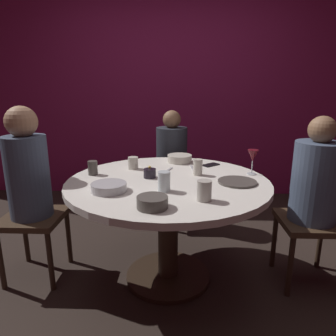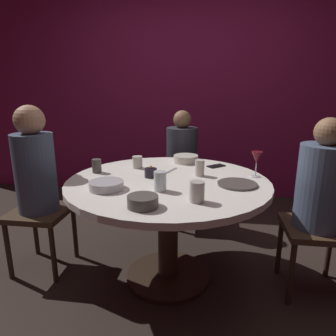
# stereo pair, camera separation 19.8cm
# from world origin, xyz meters

# --- Properties ---
(ground_plane) EXTENTS (8.00, 8.00, 0.00)m
(ground_plane) POSITION_xyz_m (0.00, 0.00, 0.00)
(ground_plane) COLOR #2D231E
(back_wall) EXTENTS (6.00, 0.10, 2.60)m
(back_wall) POSITION_xyz_m (0.00, 1.89, 1.30)
(back_wall) COLOR maroon
(back_wall) RESTS_ON ground
(dining_table) EXTENTS (1.34, 1.34, 0.74)m
(dining_table) POSITION_xyz_m (0.00, 0.00, 0.59)
(dining_table) COLOR silver
(dining_table) RESTS_ON ground
(seated_diner_left) EXTENTS (0.40, 0.40, 1.22)m
(seated_diner_left) POSITION_xyz_m (-0.95, 0.00, 0.75)
(seated_diner_left) COLOR #3F2D1E
(seated_diner_left) RESTS_ON ground
(seated_diner_back) EXTENTS (0.40, 0.40, 1.13)m
(seated_diner_back) POSITION_xyz_m (0.00, 0.97, 0.70)
(seated_diner_back) COLOR #3F2D1E
(seated_diner_back) RESTS_ON ground
(seated_diner_right) EXTENTS (0.40, 0.40, 1.17)m
(seated_diner_right) POSITION_xyz_m (0.97, 0.00, 0.72)
(seated_diner_right) COLOR #3F2D1E
(seated_diner_right) RESTS_ON ground
(candle_holder) EXTENTS (0.08, 0.08, 0.08)m
(candle_holder) POSITION_xyz_m (-0.13, 0.04, 0.77)
(candle_holder) COLOR black
(candle_holder) RESTS_ON dining_table
(wine_glass) EXTENTS (0.08, 0.08, 0.18)m
(wine_glass) POSITION_xyz_m (0.59, 0.15, 0.87)
(wine_glass) COLOR silver
(wine_glass) RESTS_ON dining_table
(dinner_plate) EXTENTS (0.25, 0.25, 0.01)m
(dinner_plate) POSITION_xyz_m (0.45, -0.05, 0.75)
(dinner_plate) COLOR #4C4742
(dinner_plate) RESTS_ON dining_table
(cell_phone) EXTENTS (0.15, 0.14, 0.01)m
(cell_phone) POSITION_xyz_m (0.32, 0.39, 0.75)
(cell_phone) COLOR black
(cell_phone) RESTS_ON dining_table
(bowl_serving_large) EXTENTS (0.21, 0.21, 0.05)m
(bowl_serving_large) POSITION_xyz_m (-0.34, -0.24, 0.77)
(bowl_serving_large) COLOR #B7B7BC
(bowl_serving_large) RESTS_ON dining_table
(bowl_salad_center) EXTENTS (0.16, 0.16, 0.06)m
(bowl_salad_center) POSITION_xyz_m (-0.06, -0.49, 0.77)
(bowl_salad_center) COLOR #4C4742
(bowl_salad_center) RESTS_ON dining_table
(bowl_small_white) EXTENTS (0.20, 0.20, 0.06)m
(bowl_small_white) POSITION_xyz_m (0.08, 0.49, 0.77)
(bowl_small_white) COLOR beige
(bowl_small_white) RESTS_ON dining_table
(cup_near_candle) EXTENTS (0.07, 0.07, 0.12)m
(cup_near_candle) POSITION_xyz_m (-0.01, -0.23, 0.80)
(cup_near_candle) COLOR silver
(cup_near_candle) RESTS_ON dining_table
(cup_by_left_diner) EXTENTS (0.06, 0.06, 0.11)m
(cup_by_left_diner) POSITION_xyz_m (0.20, 0.12, 0.80)
(cup_by_left_diner) COLOR beige
(cup_by_left_diner) RESTS_ON dining_table
(cup_by_right_diner) EXTENTS (0.07, 0.07, 0.10)m
(cup_by_right_diner) POSITION_xyz_m (-0.53, 0.10, 0.79)
(cup_by_right_diner) COLOR #4C4742
(cup_by_right_diner) RESTS_ON dining_table
(cup_center_front) EXTENTS (0.07, 0.07, 0.09)m
(cup_center_front) POSITION_xyz_m (-0.27, 0.27, 0.79)
(cup_center_front) COLOR beige
(cup_center_front) RESTS_ON dining_table
(cup_far_edge) EXTENTS (0.08, 0.08, 0.11)m
(cup_far_edge) POSITION_xyz_m (0.21, -0.38, 0.80)
(cup_far_edge) COLOR #B2ADA3
(cup_far_edge) RESTS_ON dining_table
(fork_near_plate) EXTENTS (0.04, 0.18, 0.01)m
(fork_near_plate) POSITION_xyz_m (0.18, 0.29, 0.74)
(fork_near_plate) COLOR #B7B7BC
(fork_near_plate) RESTS_ON dining_table
(knife_near_plate) EXTENTS (0.08, 0.17, 0.01)m
(knife_near_plate) POSITION_xyz_m (-0.01, 0.22, 0.74)
(knife_near_plate) COLOR #B7B7BC
(knife_near_plate) RESTS_ON dining_table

